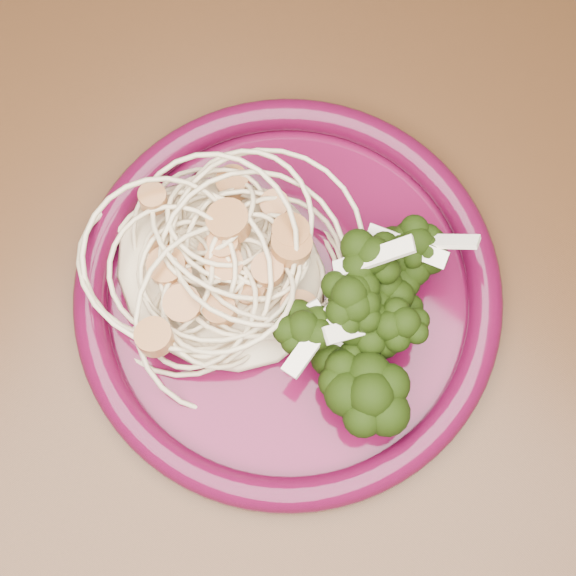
% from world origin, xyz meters
% --- Properties ---
extents(dining_table, '(1.20, 0.80, 0.75)m').
position_xyz_m(dining_table, '(0.00, 0.00, 0.65)').
color(dining_table, '#472814').
rests_on(dining_table, ground).
extents(dinner_plate, '(0.36, 0.36, 0.02)m').
position_xyz_m(dinner_plate, '(0.06, -0.05, 0.76)').
color(dinner_plate, '#4B0824').
rests_on(dinner_plate, dining_table).
extents(spaghetti_pile, '(0.18, 0.17, 0.03)m').
position_xyz_m(spaghetti_pile, '(0.02, -0.07, 0.77)').
color(spaghetti_pile, beige).
rests_on(spaghetti_pile, dinner_plate).
extents(scallop_cluster, '(0.16, 0.16, 0.04)m').
position_xyz_m(scallop_cluster, '(0.02, -0.07, 0.81)').
color(scallop_cluster, '#B6763F').
rests_on(scallop_cluster, spaghetti_pile).
extents(broccoli_pile, '(0.14, 0.17, 0.05)m').
position_xyz_m(broccoli_pile, '(0.11, -0.03, 0.78)').
color(broccoli_pile, black).
rests_on(broccoli_pile, dinner_plate).
extents(onion_garnish, '(0.10, 0.11, 0.06)m').
position_xyz_m(onion_garnish, '(0.11, -0.03, 0.81)').
color(onion_garnish, white).
rests_on(onion_garnish, broccoli_pile).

